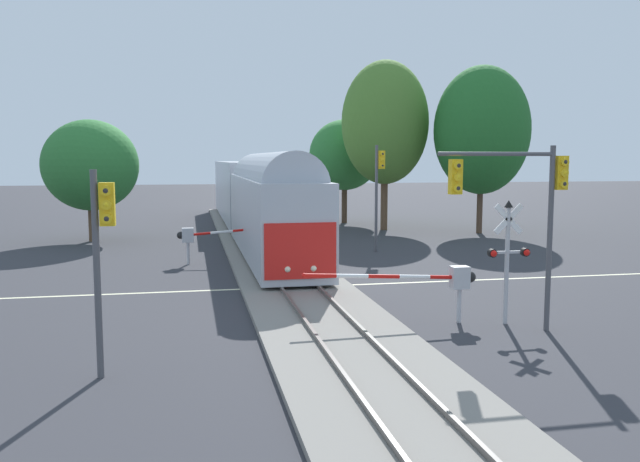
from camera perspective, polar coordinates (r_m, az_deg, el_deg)
ground_plane at (r=26.44m, az=-2.25°, el=-4.93°), size 220.00×220.00×0.00m
road_centre_stripe at (r=26.44m, az=-2.25°, el=-4.92°), size 44.00×0.20×0.01m
railway_track at (r=26.42m, az=-2.25°, el=-4.72°), size 4.40×80.00×0.32m
commuter_train at (r=43.90m, az=-5.99°, el=3.18°), size 3.04×42.21×5.16m
crossing_gate_near at (r=20.78m, az=10.62°, el=-4.15°), size 5.57×0.40×1.80m
crossing_signal_mast at (r=21.05m, az=16.09°, el=-1.52°), size 1.36×0.44×3.89m
crossing_gate_far at (r=32.50m, az=-10.24°, el=-0.34°), size 6.08×0.40×1.91m
traffic_signal_far_side at (r=36.18m, az=5.16°, el=4.38°), size 0.53×0.38×5.91m
traffic_signal_near_right at (r=19.93m, az=17.16°, el=3.18°), size 4.01×0.38×5.55m
traffic_signal_near_left at (r=15.89m, az=-18.51°, el=-0.71°), size 0.53×0.38×4.91m
elm_centre_background at (r=52.56m, az=2.16°, el=6.65°), size 5.65×5.65×8.29m
oak_far_right at (r=47.68m, az=5.70°, el=9.39°), size 6.26×6.26×12.18m
oak_behind_train at (r=43.15m, az=-19.41°, el=5.43°), size 5.86×5.86×7.58m
maple_right_background at (r=46.59m, az=13.95°, el=8.54°), size 6.54×6.54×11.52m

